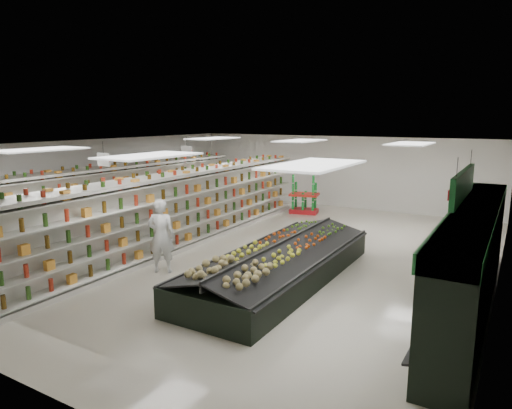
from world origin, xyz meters
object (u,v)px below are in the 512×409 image
Objects in this scene: gondola_left at (110,200)px; gondola_center at (186,211)px; soda_endcap at (304,196)px; shopper_main at (161,236)px; shopper_background at (248,194)px; produce_island at (280,262)px.

gondola_left is 3.88m from gondola_center.
soda_endcap is (1.27, 6.34, -0.34)m from gondola_center.
shopper_main is (1.22, -2.50, -0.09)m from gondola_center.
shopper_main reaches higher than soda_endcap.
gondola_left is 8.46× the size of shopper_background.
gondola_left is 6.66× the size of shopper_main.
gondola_center reaches higher than soda_endcap.
shopper_background reaches higher than produce_island.
gondola_center reaches higher than gondola_left.
gondola_center is 2.04× the size of produce_island.
produce_island is (8.02, -1.83, -0.59)m from gondola_left.
gondola_left is 8.25m from produce_island.
shopper_main is at bearing -90.38° from soda_endcap.
shopper_background is (2.93, 4.94, -0.27)m from gondola_left.
gondola_left is 1.97× the size of produce_island.
shopper_background is (-0.93, 5.32, -0.30)m from gondola_center.
shopper_main is (-2.95, -1.05, 0.53)m from produce_island.
gondola_left reaches higher than shopper_background.
gondola_left is at bearing 167.15° from produce_island.
shopper_background is at bearing 98.82° from gondola_center.
shopper_main reaches higher than produce_island.
gondola_center is at bearing 175.83° from shopper_background.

